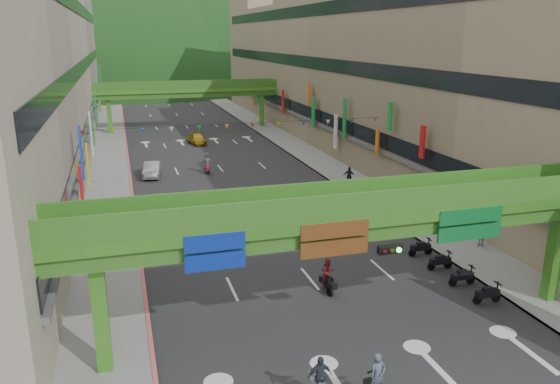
{
  "coord_description": "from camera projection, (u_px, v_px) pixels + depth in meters",
  "views": [
    {
      "loc": [
        -9.66,
        -14.74,
        13.29
      ],
      "look_at": [
        0.0,
        18.0,
        3.5
      ],
      "focal_mm": 35.0,
      "sensor_mm": 36.0,
      "label": 1
    }
  ],
  "objects": [
    {
      "name": "road_slab",
      "position": [
        205.0,
        150.0,
        65.97
      ],
      "size": [
        18.0,
        140.0,
        0.02
      ],
      "primitive_type": "cube",
      "color": "#28282B",
      "rests_on": "ground"
    },
    {
      "name": "sidewalk_left",
      "position": [
        110.0,
        155.0,
        62.96
      ],
      "size": [
        4.0,
        140.0,
        0.15
      ],
      "primitive_type": "cube",
      "color": "gray",
      "rests_on": "ground"
    },
    {
      "name": "sidewalk_right",
      "position": [
        292.0,
        144.0,
        68.95
      ],
      "size": [
        4.0,
        140.0,
        0.15
      ],
      "primitive_type": "cube",
      "color": "gray",
      "rests_on": "ground"
    },
    {
      "name": "curb_left",
      "position": [
        127.0,
        154.0,
        63.48
      ],
      "size": [
        0.2,
        140.0,
        0.18
      ],
      "primitive_type": "cube",
      "color": "#CC5959",
      "rests_on": "ground"
    },
    {
      "name": "curb_right",
      "position": [
        277.0,
        145.0,
        68.43
      ],
      "size": [
        0.2,
        140.0,
        0.18
      ],
      "primitive_type": "cube",
      "color": "gray",
      "rests_on": "ground"
    },
    {
      "name": "building_row_left",
      "position": [
        25.0,
        73.0,
        58.22
      ],
      "size": [
        12.8,
        95.0,
        19.0
      ],
      "color": "#9E937F",
      "rests_on": "ground"
    },
    {
      "name": "building_row_right",
      "position": [
        352.0,
        67.0,
        68.52
      ],
      "size": [
        12.8,
        95.0,
        19.0
      ],
      "color": "gray",
      "rests_on": "ground"
    },
    {
      "name": "overpass_near",
      "position": [
        383.0,
        229.0,
        23.66
      ],
      "size": [
        28.0,
        12.27,
        7.1
      ],
      "color": "#4C9E2D",
      "rests_on": "ground"
    },
    {
      "name": "overpass_far",
      "position": [
        188.0,
        93.0,
        78.31
      ],
      "size": [
        28.0,
        2.2,
        7.1
      ],
      "color": "#4C9E2D",
      "rests_on": "ground"
    },
    {
      "name": "hill_left",
      "position": [
        98.0,
        82.0,
        163.3
      ],
      "size": [
        168.0,
        140.0,
        112.0
      ],
      "primitive_type": "ellipsoid",
      "color": "#1C4419",
      "rests_on": "ground"
    },
    {
      "name": "hill_right",
      "position": [
        218.0,
        75.0,
        192.62
      ],
      "size": [
        208.0,
        176.0,
        128.0
      ],
      "primitive_type": "ellipsoid",
      "color": "#1C4419",
      "rests_on": "ground"
    },
    {
      "name": "bunting_string",
      "position": [
        240.0,
        126.0,
        45.89
      ],
      "size": [
        26.0,
        0.36,
        0.47
      ],
      "color": "black",
      "rests_on": "ground"
    },
    {
      "name": "scooter_rider_near",
      "position": [
        377.0,
        381.0,
        20.19
      ],
      "size": [
        0.72,
        1.59,
        2.11
      ],
      "color": "black",
      "rests_on": "ground"
    },
    {
      "name": "scooter_rider_mid",
      "position": [
        328.0,
        275.0,
        29.16
      ],
      "size": [
        0.88,
        1.59,
        1.94
      ],
      "color": "black",
      "rests_on": "ground"
    },
    {
      "name": "scooter_rider_left",
      "position": [
        320.0,
        380.0,
        20.24
      ],
      "size": [
        0.96,
        1.6,
        1.98
      ],
      "color": "gray",
      "rests_on": "ground"
    },
    {
      "name": "scooter_rider_far",
      "position": [
        207.0,
        163.0,
        54.48
      ],
      "size": [
        0.88,
        1.6,
        2.07
      ],
      "color": "maroon",
      "rests_on": "ground"
    },
    {
      "name": "parked_scooter_row",
      "position": [
        451.0,
        269.0,
        31.08
      ],
      "size": [
        1.6,
        7.15,
        1.08
      ],
      "color": "black",
      "rests_on": "ground"
    },
    {
      "name": "car_silver",
      "position": [
        152.0,
        169.0,
        53.3
      ],
      "size": [
        2.1,
        4.56,
        1.45
      ],
      "primitive_type": "imported",
      "rotation": [
        0.0,
        0.0,
        -0.13
      ],
      "color": "#9D9EA5",
      "rests_on": "ground"
    },
    {
      "name": "car_yellow",
      "position": [
        197.0,
        139.0,
        69.36
      ],
      "size": [
        2.33,
        4.36,
        1.41
      ],
      "primitive_type": "imported",
      "rotation": [
        0.0,
        0.0,
        0.17
      ],
      "color": "gold",
      "rests_on": "ground"
    },
    {
      "name": "pedestrian_red",
      "position": [
        418.0,
        201.0,
        42.47
      ],
      "size": [
        1.01,
        0.85,
        1.85
      ],
      "primitive_type": "imported",
      "rotation": [
        0.0,
        0.0,
        0.18
      ],
      "color": "maroon",
      "rests_on": "ground"
    },
    {
      "name": "pedestrian_dark",
      "position": [
        349.0,
        178.0,
        49.36
      ],
      "size": [
        1.12,
        0.93,
        1.79
      ],
      "primitive_type": "imported",
      "rotation": [
        0.0,
        0.0,
        -0.56
      ],
      "color": "black",
      "rests_on": "ground"
    },
    {
      "name": "pedestrian_blue",
      "position": [
        481.0,
        236.0,
        35.23
      ],
      "size": [
        0.94,
        0.83,
        1.71
      ],
      "primitive_type": "imported",
      "rotation": [
        0.0,
        0.0,
        2.65
      ],
      "color": "#30414E",
      "rests_on": "ground"
    }
  ]
}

